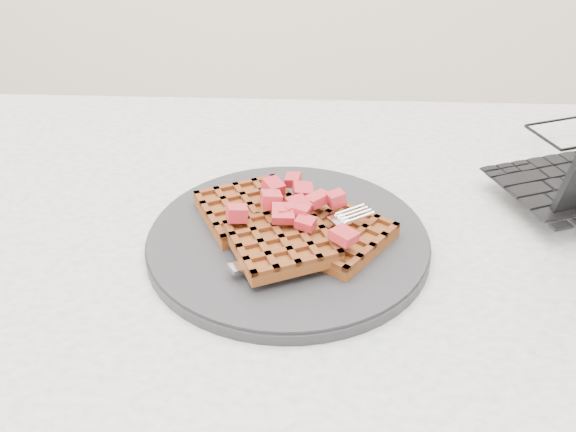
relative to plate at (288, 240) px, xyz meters
The scene contains 5 objects.
table 0.15m from the plate, ahead, with size 1.20×0.80×0.75m.
plate is the anchor object (origin of this frame).
waffles 0.02m from the plate, 87.49° to the right, with size 0.24×0.21×0.03m.
strawberry_pile 0.05m from the plate, 135.00° to the right, with size 0.15×0.15×0.02m, color maroon, non-canonical shape.
fork 0.04m from the plate, 45.02° to the right, with size 0.02×0.18×0.02m, color silver, non-canonical shape.
Camera 1 is at (-0.05, -0.59, 1.17)m, focal length 40.00 mm.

